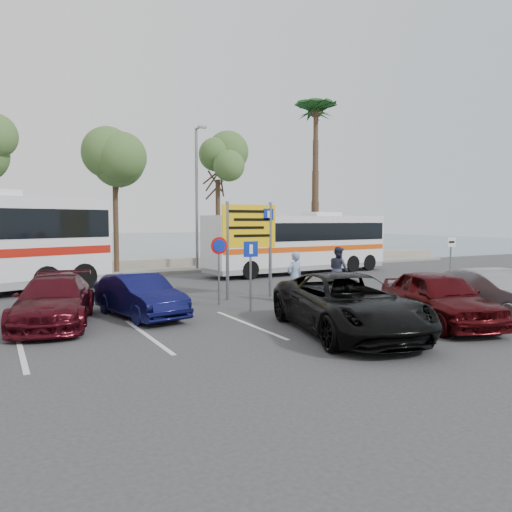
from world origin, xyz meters
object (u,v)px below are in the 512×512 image
coach_bus_right (298,245)px  car_maroon (54,301)px  car_red (439,298)px  car_silver_b (495,293)px  direction_sign (249,233)px  pedestrian_near (295,277)px  pedestrian_far (339,269)px  suv_black (348,304)px  car_blue (140,296)px  street_lamp_right (197,191)px

coach_bus_right → car_maroon: coach_bus_right is taller
car_red → car_silver_b: car_red is taller
direction_sign → car_red: direction_sign is taller
pedestrian_near → pedestrian_far: (3.07, 1.47, 0.02)m
suv_black → pedestrian_near: pedestrian_near is taller
car_blue → car_silver_b: 10.74m
suv_black → direction_sign: bearing=98.7°
coach_bus_right → car_silver_b: coach_bus_right is taller
car_red → suv_black: (-3.00, 0.25, 0.01)m
street_lamp_right → pedestrian_near: (-1.00, -11.90, -3.69)m
suv_black → car_red: bearing=8.3°
direction_sign → car_silver_b: bearing=-53.8°
pedestrian_near → pedestrian_far: 3.41m
suv_black → car_silver_b: suv_black is taller
street_lamp_right → pedestrian_far: bearing=-78.8°
car_silver_b → pedestrian_near: (-3.90, 5.12, 0.19)m
car_blue → car_silver_b: car_silver_b is taller
direction_sign → car_silver_b: direction_sign is taller
direction_sign → suv_black: 6.67m
suv_black → car_silver_b: 5.41m
street_lamp_right → pedestrian_near: 12.50m
car_silver_b → car_red: bearing=-170.9°
car_blue → pedestrian_far: size_ratio=2.14×
direction_sign → suv_black: bearing=-94.5°
car_red → car_maroon: bearing=169.6°
pedestrian_far → pedestrian_near: bearing=118.6°
car_red → suv_black: 3.01m
street_lamp_right → coach_bus_right: 6.54m
coach_bus_right → car_maroon: (-13.50, -8.36, -0.89)m
direction_sign → coach_bus_right: (6.50, 6.67, -0.86)m
car_blue → pedestrian_far: bearing=-0.2°
street_lamp_right → direction_sign: street_lamp_right is taller
car_red → suv_black: bearing=-167.5°
car_maroon → car_silver_b: 12.91m
car_blue → pedestrian_near: 5.61m
pedestrian_near → coach_bus_right: bearing=-131.6°
car_red → pedestrian_far: size_ratio=2.41×
car_blue → car_maroon: car_maroon is taller
coach_bus_right → car_blue: bearing=-143.0°
coach_bus_right → car_red: bearing=-106.7°
direction_sign → pedestrian_far: 4.34m
car_blue → car_red: bearing=-45.8°
car_blue → pedestrian_near: size_ratio=2.18×
street_lamp_right → car_blue: size_ratio=2.03×
direction_sign → street_lamp_right: bearing=79.1°
coach_bus_right → car_red: coach_bus_right is taller
coach_bus_right → car_silver_b: size_ratio=2.55×
direction_sign → car_blue: direction_sign is taller
car_red → car_silver_b: 2.40m
coach_bus_right → pedestrian_far: coach_bus_right is taller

